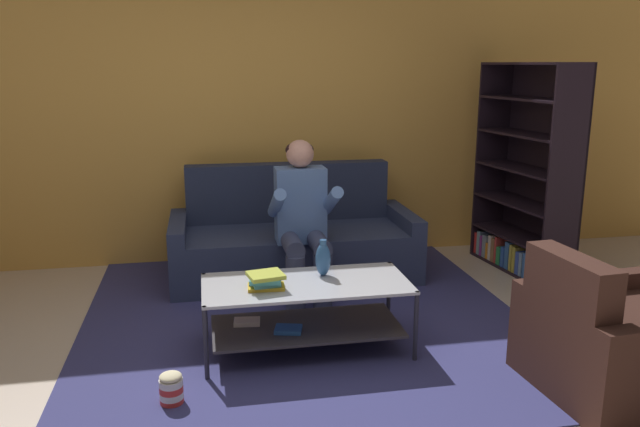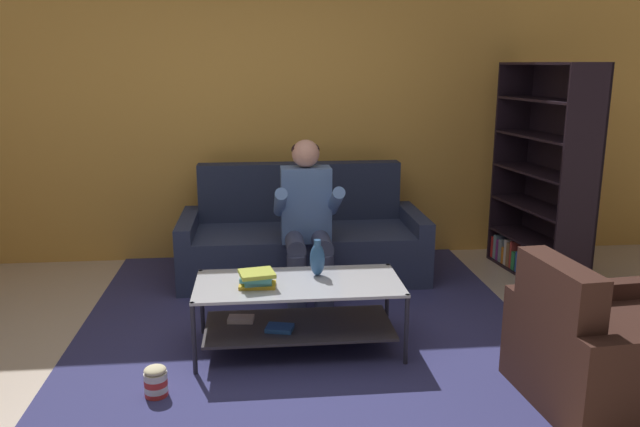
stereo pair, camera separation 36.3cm
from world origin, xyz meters
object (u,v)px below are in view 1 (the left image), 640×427
(popcorn_tub, at_px, (171,388))
(coffee_table, at_px, (305,305))
(book_stack, at_px, (266,280))
(couch, at_px, (293,242))
(armchair, at_px, (618,344))
(person_seated_center, at_px, (303,215))
(vase, at_px, (323,259))
(bookshelf, at_px, (526,190))

(popcorn_tub, bearing_deg, coffee_table, 32.34)
(coffee_table, relative_size, book_stack, 5.44)
(couch, relative_size, armchair, 2.06)
(person_seated_center, distance_m, armchair, 2.29)
(armchair, relative_size, popcorn_tub, 5.40)
(coffee_table, xyz_separation_m, book_stack, (-0.25, -0.06, 0.20))
(person_seated_center, bearing_deg, vase, -89.98)
(book_stack, distance_m, armchair, 2.01)
(vase, distance_m, bookshelf, 2.32)
(book_stack, height_order, armchair, armchair)
(bookshelf, relative_size, armchair, 1.81)
(person_seated_center, xyz_separation_m, vase, (0.00, -0.81, -0.09))
(book_stack, distance_m, bookshelf, 2.74)
(person_seated_center, distance_m, book_stack, 1.06)
(person_seated_center, height_order, book_stack, person_seated_center)
(person_seated_center, distance_m, popcorn_tub, 1.79)
(vase, xyz_separation_m, armchair, (1.47, -0.90, -0.29))
(person_seated_center, height_order, vase, person_seated_center)
(vase, relative_size, armchair, 0.24)
(coffee_table, bearing_deg, popcorn_tub, -147.66)
(book_stack, xyz_separation_m, armchair, (1.86, -0.74, -0.23))
(person_seated_center, xyz_separation_m, book_stack, (-0.38, -0.98, -0.15))
(coffee_table, bearing_deg, vase, 37.85)
(person_seated_center, height_order, armchair, person_seated_center)
(bookshelf, bearing_deg, couch, 175.01)
(couch, relative_size, person_seated_center, 1.67)
(person_seated_center, bearing_deg, bookshelf, 9.81)
(popcorn_tub, bearing_deg, vase, 33.19)
(bookshelf, bearing_deg, armchair, -104.65)
(bookshelf, bearing_deg, person_seated_center, -170.19)
(vase, relative_size, bookshelf, 0.13)
(couch, distance_m, person_seated_center, 0.63)
(vase, relative_size, popcorn_tub, 1.30)
(vase, bearing_deg, armchair, -31.55)
(bookshelf, height_order, armchair, bookshelf)
(bookshelf, bearing_deg, vase, -150.17)
(vase, xyz_separation_m, popcorn_tub, (-0.94, -0.61, -0.47))
(vase, distance_m, popcorn_tub, 1.21)
(couch, xyz_separation_m, person_seated_center, (0.00, -0.52, 0.36))
(couch, relative_size, bookshelf, 1.14)
(coffee_table, height_order, vase, vase)
(armchair, bearing_deg, book_stack, 158.39)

